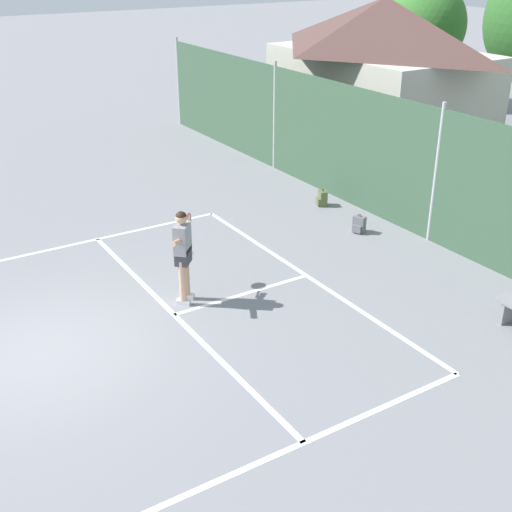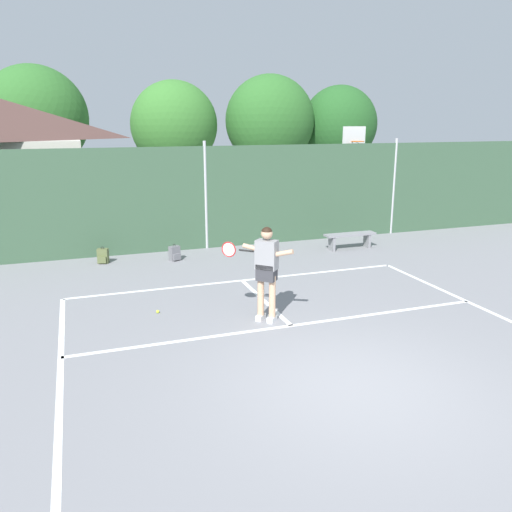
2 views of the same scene
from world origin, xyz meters
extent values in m
plane|color=gray|center=(0.00, 0.00, 0.00)|extent=(120.00, 120.00, 0.00)
cube|color=white|center=(0.00, 5.50, 0.00)|extent=(8.20, 0.10, 0.01)
cube|color=white|center=(0.00, 2.48, 0.00)|extent=(8.20, 0.10, 0.01)
cube|color=white|center=(0.00, 3.96, 0.00)|extent=(0.10, 2.97, 0.01)
cube|color=#38563D|center=(0.00, 9.00, 1.52)|extent=(26.00, 0.05, 3.04)
cylinder|color=#B2B2B7|center=(-13.00, 9.00, 1.60)|extent=(0.09, 0.09, 3.19)
cylinder|color=#B2B2B7|center=(-6.50, 9.00, 1.60)|extent=(0.09, 0.09, 3.19)
cylinder|color=#B2B2B7|center=(0.00, 9.00, 1.60)|extent=(0.09, 0.09, 3.19)
cube|color=beige|center=(-6.69, 13.26, 1.58)|extent=(6.66, 4.58, 3.16)
pyramid|color=#513833|center=(-6.69, 13.26, 3.96)|extent=(7.19, 4.95, 1.60)
cylinder|color=brown|center=(-10.75, 19.17, 0.86)|extent=(0.36, 0.36, 1.73)
ellipsoid|color=#38752D|center=(-10.75, 19.17, 3.24)|extent=(3.55, 3.19, 3.55)
cube|color=silver|center=(-0.26, 2.80, 0.05)|extent=(0.27, 0.27, 0.10)
cube|color=silver|center=(-0.44, 2.97, 0.05)|extent=(0.27, 0.27, 0.10)
cylinder|color=tan|center=(-0.26, 2.80, 0.51)|extent=(0.13, 0.13, 0.82)
cylinder|color=tan|center=(-0.44, 2.97, 0.51)|extent=(0.13, 0.13, 0.82)
cube|color=#38383D|center=(-0.35, 2.88, 0.98)|extent=(0.43, 0.42, 0.32)
cube|color=gray|center=(-0.35, 2.88, 1.32)|extent=(0.46, 0.45, 0.56)
sphere|color=tan|center=(-0.35, 2.88, 1.73)|extent=(0.22, 0.22, 0.22)
sphere|color=black|center=(-0.35, 2.88, 1.75)|extent=(0.21, 0.21, 0.21)
cylinder|color=tan|center=(-0.51, 3.00, 1.42)|extent=(0.47, 0.45, 0.17)
cylinder|color=tan|center=(-0.14, 2.69, 1.37)|extent=(0.43, 0.41, 0.22)
cylinder|color=black|center=(-0.67, 3.12, 1.37)|extent=(0.24, 0.23, 0.04)
torus|color=red|center=(-0.96, 3.33, 1.37)|extent=(0.24, 0.23, 0.30)
cylinder|color=silver|center=(-0.96, 3.33, 1.37)|extent=(0.19, 0.18, 0.26)
sphere|color=#CCE033|center=(-2.28, 3.97, 0.03)|extent=(0.07, 0.07, 0.07)
cube|color=#566038|center=(-3.08, 8.26, 0.20)|extent=(0.32, 0.26, 0.40)
cube|color=#566038|center=(-3.12, 8.15, 0.12)|extent=(0.23, 0.13, 0.18)
torus|color=black|center=(-3.08, 8.26, 0.42)|extent=(0.09, 0.04, 0.09)
cube|color=slate|center=(-1.19, 7.91, 0.20)|extent=(0.33, 0.27, 0.40)
cube|color=slate|center=(-1.15, 7.80, 0.12)|extent=(0.23, 0.14, 0.18)
torus|color=black|center=(-1.19, 7.91, 0.42)|extent=(0.09, 0.05, 0.09)
cube|color=gray|center=(3.44, 7.46, 0.23)|extent=(0.08, 0.32, 0.45)
camera|label=1|loc=(9.78, -1.87, 6.21)|focal=46.35mm
camera|label=2|loc=(-3.65, -5.92, 3.77)|focal=36.30mm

